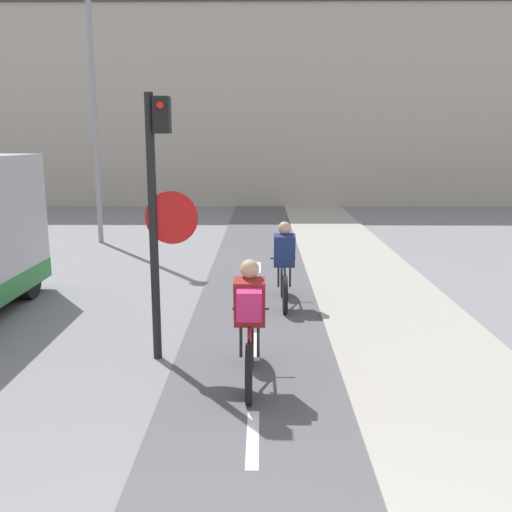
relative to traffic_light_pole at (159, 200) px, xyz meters
name	(u,v)px	position (x,y,z in m)	size (l,w,h in m)	color
building_row_background	(260,105)	(1.21, 20.08, 2.35)	(60.00, 5.20, 8.85)	#B2A899
traffic_light_pole	(159,200)	(0.00, 0.00, 0.00)	(0.67, 0.25, 3.39)	black
street_lamp_far	(92,69)	(-3.24, 8.68, 2.61)	(0.36, 0.36, 7.82)	gray
cyclist_near	(250,326)	(1.15, -0.82, -1.38)	(0.46, 1.73, 1.50)	black
cyclist_far	(284,268)	(1.68, 2.47, -1.43)	(0.46, 1.67, 1.47)	black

